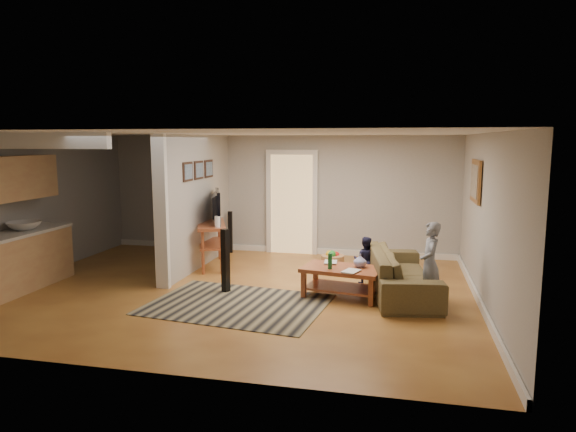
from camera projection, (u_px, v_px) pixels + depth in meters
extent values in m
plane|color=brown|center=(235.00, 291.00, 8.24)|extent=(7.50, 7.50, 0.00)
cube|color=#A29F9B|center=(279.00, 194.00, 10.96)|extent=(7.50, 0.04, 2.50)
cube|color=#A29F9B|center=(28.00, 207.00, 8.86)|extent=(0.04, 6.00, 2.50)
cube|color=#A29F9B|center=(487.00, 222.00, 7.26)|extent=(0.04, 6.00, 2.50)
cube|color=white|center=(233.00, 133.00, 7.88)|extent=(7.50, 6.00, 0.04)
cube|color=#A29F9B|center=(198.00, 201.00, 9.72)|extent=(0.15, 3.10, 2.50)
cube|color=white|center=(161.00, 212.00, 8.22)|extent=(0.22, 0.10, 2.50)
cube|color=white|center=(279.00, 249.00, 11.10)|extent=(7.50, 0.04, 0.12)
cube|color=white|center=(480.00, 303.00, 7.44)|extent=(0.04, 6.00, 0.12)
cube|color=#D8B272|center=(292.00, 204.00, 10.87)|extent=(0.90, 0.06, 2.10)
cube|color=#B57D53|center=(13.00, 264.00, 8.14)|extent=(0.60, 2.20, 0.90)
cube|color=beige|center=(11.00, 235.00, 8.07)|extent=(0.64, 2.24, 0.05)
cube|color=#B57D53|center=(5.00, 179.00, 7.95)|extent=(0.35, 2.00, 0.70)
imported|color=silver|center=(24.00, 230.00, 8.36)|extent=(0.54, 0.54, 0.19)
cube|color=black|center=(188.00, 172.00, 8.99)|extent=(0.03, 0.40, 0.34)
cube|color=black|center=(199.00, 170.00, 9.47)|extent=(0.03, 0.40, 0.34)
cube|color=black|center=(208.00, 169.00, 9.95)|extent=(0.03, 0.40, 0.34)
cube|color=#9A6532|center=(476.00, 181.00, 8.16)|extent=(0.04, 0.90, 0.68)
cube|color=black|center=(237.00, 304.00, 7.54)|extent=(2.73, 2.14, 0.01)
imported|color=#4A4025|center=(401.00, 293.00, 8.11)|extent=(1.25, 2.42, 0.67)
cube|color=maroon|center=(342.00, 269.00, 7.86)|extent=(1.29, 0.89, 0.06)
cube|color=silver|center=(342.00, 269.00, 7.86)|extent=(0.80, 0.54, 0.02)
cube|color=maroon|center=(342.00, 287.00, 7.90)|extent=(1.17, 0.77, 0.03)
cube|color=maroon|center=(304.00, 284.00, 7.84)|extent=(0.08, 0.08, 0.44)
cube|color=maroon|center=(371.00, 292.00, 7.44)|extent=(0.08, 0.08, 0.44)
cube|color=maroon|center=(316.00, 275.00, 8.34)|extent=(0.08, 0.08, 0.44)
cube|color=maroon|center=(380.00, 282.00, 7.95)|extent=(0.08, 0.08, 0.44)
imported|color=navy|center=(360.00, 267.00, 7.87)|extent=(0.23, 0.23, 0.21)
cylinder|color=#135528|center=(330.00, 261.00, 7.76)|extent=(0.07, 0.07, 0.24)
imported|color=#998C4C|center=(324.00, 263.00, 8.15)|extent=(0.22, 0.28, 0.02)
imported|color=#66594C|center=(345.00, 271.00, 7.64)|extent=(0.30, 0.34, 0.02)
cube|color=maroon|center=(211.00, 224.00, 9.73)|extent=(0.97, 1.43, 0.06)
cube|color=maroon|center=(212.00, 243.00, 9.78)|extent=(0.87, 1.31, 0.03)
cylinder|color=maroon|center=(203.00, 252.00, 9.19)|extent=(0.06, 0.06, 0.83)
cylinder|color=maroon|center=(203.00, 240.00, 10.33)|extent=(0.06, 0.06, 0.83)
cylinder|color=maroon|center=(222.00, 251.00, 9.25)|extent=(0.06, 0.06, 0.83)
cylinder|color=maroon|center=(219.00, 239.00, 10.38)|extent=(0.06, 0.06, 0.83)
imported|color=black|center=(212.00, 223.00, 9.73)|extent=(0.54, 1.06, 0.62)
cylinder|color=white|center=(218.00, 222.00, 9.24)|extent=(0.11, 0.11, 0.20)
cube|color=black|center=(225.00, 261.00, 8.10)|extent=(0.13, 0.13, 1.02)
cube|color=black|center=(230.00, 232.00, 11.00)|extent=(0.10, 0.10, 0.90)
cylinder|color=#A77248|center=(333.00, 263.00, 9.53)|extent=(0.43, 0.43, 0.28)
sphere|color=red|center=(336.00, 255.00, 9.53)|extent=(0.13, 0.13, 0.13)
sphere|color=gold|center=(329.00, 254.00, 9.54)|extent=(0.13, 0.13, 0.13)
sphere|color=green|center=(332.00, 254.00, 9.45)|extent=(0.13, 0.13, 0.13)
imported|color=gray|center=(428.00, 303.00, 7.61)|extent=(0.31, 0.46, 1.22)
imported|color=#1B1B38|center=(365.00, 284.00, 8.64)|extent=(0.40, 0.32, 0.81)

